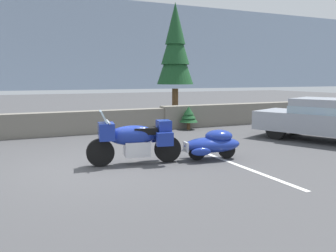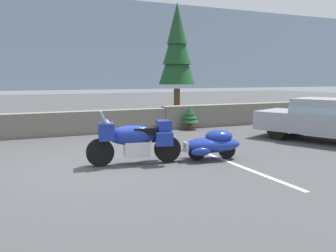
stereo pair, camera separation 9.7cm
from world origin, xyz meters
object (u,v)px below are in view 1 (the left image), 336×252
object	(u,v)px
touring_motorcycle	(134,139)
sedan_at_right_edge	(330,118)
car_shaped_trailer	(213,143)
pine_tree_tall	(175,48)

from	to	relation	value
touring_motorcycle	sedan_at_right_edge	bearing A→B (deg)	2.35
car_shaped_trailer	pine_tree_tall	size ratio (longest dim) A/B	0.41
car_shaped_trailer	touring_motorcycle	bearing A→B (deg)	170.57
car_shaped_trailer	sedan_at_right_edge	xyz separation A→B (m)	(4.84, 0.61, 0.36)
car_shaped_trailer	sedan_at_right_edge	world-z (taller)	sedan_at_right_edge
sedan_at_right_edge	pine_tree_tall	xyz separation A→B (m)	(-2.41, 6.68, 2.66)
sedan_at_right_edge	car_shaped_trailer	bearing A→B (deg)	-172.78
touring_motorcycle	sedan_at_right_edge	xyz separation A→B (m)	(6.83, 0.28, 0.15)
touring_motorcycle	pine_tree_tall	bearing A→B (deg)	57.55
car_shaped_trailer	pine_tree_tall	world-z (taller)	pine_tree_tall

